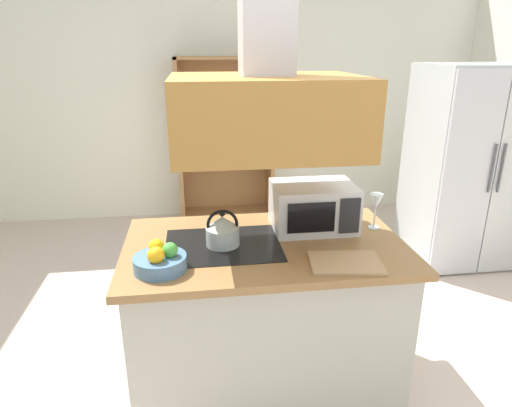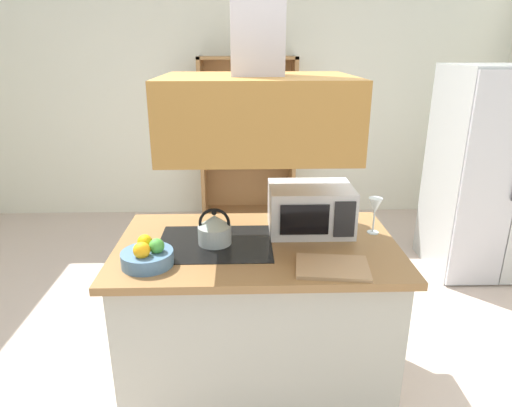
{
  "view_description": "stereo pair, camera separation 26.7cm",
  "coord_description": "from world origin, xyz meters",
  "px_view_note": "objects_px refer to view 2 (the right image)",
  "views": [
    {
      "loc": [
        -0.27,
        -2.12,
        1.89
      ],
      "look_at": [
        0.07,
        0.38,
        1.0
      ],
      "focal_mm": 31.29,
      "sensor_mm": 36.0,
      "label": 1
    },
    {
      "loc": [
        -0.0,
        -2.14,
        1.89
      ],
      "look_at": [
        0.07,
        0.38,
        1.0
      ],
      "focal_mm": 31.29,
      "sensor_mm": 36.0,
      "label": 2
    }
  ],
  "objects_px": {
    "microwave": "(311,208)",
    "refrigerator": "(494,173)",
    "fruit_bowl": "(148,256)",
    "wine_glass_on_counter": "(376,207)",
    "dish_cabinet": "(248,150)",
    "kettle": "(215,229)",
    "cutting_board": "(333,267)"
  },
  "relations": [
    {
      "from": "microwave",
      "to": "fruit_bowl",
      "type": "bearing_deg",
      "value": -153.95
    },
    {
      "from": "kettle",
      "to": "fruit_bowl",
      "type": "distance_m",
      "value": 0.39
    },
    {
      "from": "kettle",
      "to": "microwave",
      "type": "distance_m",
      "value": 0.56
    },
    {
      "from": "microwave",
      "to": "refrigerator",
      "type": "bearing_deg",
      "value": 35.49
    },
    {
      "from": "refrigerator",
      "to": "kettle",
      "type": "bearing_deg",
      "value": -148.08
    },
    {
      "from": "microwave",
      "to": "fruit_bowl",
      "type": "relative_size",
      "value": 1.85
    },
    {
      "from": "refrigerator",
      "to": "kettle",
      "type": "xyz_separation_m",
      "value": [
        -2.27,
        -1.41,
        0.11
      ]
    },
    {
      "from": "cutting_board",
      "to": "fruit_bowl",
      "type": "bearing_deg",
      "value": 175.67
    },
    {
      "from": "microwave",
      "to": "wine_glass_on_counter",
      "type": "xyz_separation_m",
      "value": [
        0.35,
        -0.05,
        0.02
      ]
    },
    {
      "from": "dish_cabinet",
      "to": "microwave",
      "type": "relative_size",
      "value": 3.9
    },
    {
      "from": "kettle",
      "to": "wine_glass_on_counter",
      "type": "height_order",
      "value": "wine_glass_on_counter"
    },
    {
      "from": "refrigerator",
      "to": "cutting_board",
      "type": "bearing_deg",
      "value": -134.75
    },
    {
      "from": "dish_cabinet",
      "to": "microwave",
      "type": "xyz_separation_m",
      "value": [
        0.32,
        -2.58,
        0.24
      ]
    },
    {
      "from": "refrigerator",
      "to": "wine_glass_on_counter",
      "type": "xyz_separation_m",
      "value": [
        -1.39,
        -1.29,
        0.17
      ]
    },
    {
      "from": "wine_glass_on_counter",
      "to": "dish_cabinet",
      "type": "bearing_deg",
      "value": 104.33
    },
    {
      "from": "refrigerator",
      "to": "microwave",
      "type": "distance_m",
      "value": 2.14
    },
    {
      "from": "dish_cabinet",
      "to": "fruit_bowl",
      "type": "xyz_separation_m",
      "value": [
        -0.51,
        -2.99,
        0.16
      ]
    },
    {
      "from": "refrigerator",
      "to": "microwave",
      "type": "relative_size",
      "value": 3.82
    },
    {
      "from": "microwave",
      "to": "fruit_bowl",
      "type": "height_order",
      "value": "microwave"
    },
    {
      "from": "cutting_board",
      "to": "microwave",
      "type": "xyz_separation_m",
      "value": [
        -0.04,
        0.47,
        0.12
      ]
    },
    {
      "from": "dish_cabinet",
      "to": "cutting_board",
      "type": "height_order",
      "value": "dish_cabinet"
    },
    {
      "from": "refrigerator",
      "to": "wine_glass_on_counter",
      "type": "distance_m",
      "value": 1.91
    },
    {
      "from": "kettle",
      "to": "cutting_board",
      "type": "relative_size",
      "value": 0.58
    },
    {
      "from": "refrigerator",
      "to": "cutting_board",
      "type": "xyz_separation_m",
      "value": [
        -1.7,
        -1.71,
        0.03
      ]
    },
    {
      "from": "dish_cabinet",
      "to": "microwave",
      "type": "bearing_deg",
      "value": -82.85
    },
    {
      "from": "refrigerator",
      "to": "microwave",
      "type": "bearing_deg",
      "value": -144.51
    },
    {
      "from": "cutting_board",
      "to": "microwave",
      "type": "bearing_deg",
      "value": 94.8
    },
    {
      "from": "refrigerator",
      "to": "cutting_board",
      "type": "distance_m",
      "value": 2.41
    },
    {
      "from": "refrigerator",
      "to": "fruit_bowl",
      "type": "relative_size",
      "value": 7.07
    },
    {
      "from": "kettle",
      "to": "dish_cabinet",
      "type": "bearing_deg",
      "value": 85.76
    },
    {
      "from": "wine_glass_on_counter",
      "to": "fruit_bowl",
      "type": "xyz_separation_m",
      "value": [
        -1.18,
        -0.36,
        -0.1
      ]
    },
    {
      "from": "kettle",
      "to": "cutting_board",
      "type": "bearing_deg",
      "value": -27.99
    }
  ]
}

